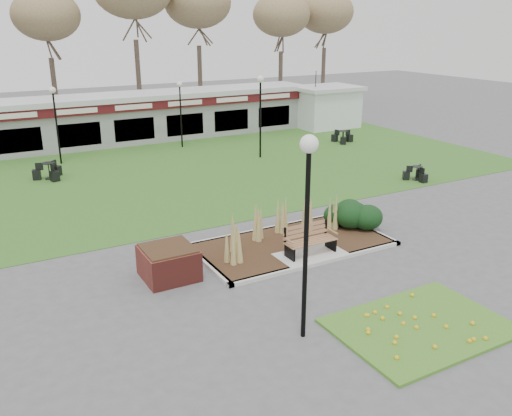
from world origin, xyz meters
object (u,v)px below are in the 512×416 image
service_hut (326,106)px  bistro_set_b (49,173)px  brick_planter (169,262)px  food_pavilion (127,118)px  park_bench (309,239)px  lamp_post_far_right (180,100)px  patio_umbrella (315,103)px  lamp_post_mid_right (260,99)px  bistro_set_c (416,175)px  bistro_set_d (342,139)px  lamp_post_near_left (308,194)px  lamp_post_far_left (55,108)px

service_hut → bistro_set_b: bearing=-166.9°
brick_planter → food_pavilion: bearing=76.9°
park_bench → lamp_post_far_right: (2.31, 16.61, 2.20)m
service_hut → patio_umbrella: bearing=180.0°
lamp_post_mid_right → patio_umbrella: size_ratio=1.58×
park_bench → patio_umbrella: bearing=54.7°
service_hut → lamp_post_mid_right: size_ratio=1.00×
lamp_post_mid_right → bistro_set_b: size_ratio=3.11×
bistro_set_c → bistro_set_d: (2.04, 8.27, 0.02)m
brick_planter → bistro_set_d: (15.77, 12.27, -0.22)m
service_hut → lamp_post_near_left: size_ratio=0.91×
brick_planter → bistro_set_c: brick_planter is taller
food_pavilion → bistro_set_c: size_ratio=20.14×
bistro_set_c → park_bench: bearing=-153.0°
lamp_post_mid_right → lamp_post_far_right: size_ratio=1.15×
brick_planter → lamp_post_mid_right: lamp_post_mid_right is taller
lamp_post_far_right → lamp_post_far_left: (-7.00, -0.60, 0.11)m
service_hut → park_bench: bearing=-127.3°
food_pavilion → bistro_set_c: bearing=-58.1°
patio_umbrella → lamp_post_near_left: bearing=-125.4°
lamp_post_near_left → food_pavilion: bearing=83.4°
lamp_post_far_right → bistro_set_d: size_ratio=2.81×
service_hut → bistro_set_c: size_ratio=3.60×
brick_planter → lamp_post_far_right: size_ratio=0.39×
park_bench → lamp_post_far_left: lamp_post_far_left is taller
brick_planter → bistro_set_b: brick_planter is taller
park_bench → service_hut: 22.32m
park_bench → brick_planter: bearing=170.3°
brick_planter → bistro_set_d: brick_planter is taller
food_pavilion → service_hut: 13.64m
lamp_post_near_left → patio_umbrella: bearing=54.6°
lamp_post_near_left → service_hut: bearing=53.0°
lamp_post_mid_right → bistro_set_d: bearing=7.9°
brick_planter → food_pavilion: food_pavilion is taller
service_hut → bistro_set_d: 5.32m
lamp_post_far_left → lamp_post_near_left: bearing=-84.3°
brick_planter → service_hut: 24.71m
food_pavilion → lamp_post_mid_right: bearing=-56.1°
brick_planter → lamp_post_near_left: (1.68, -4.50, 3.07)m
food_pavilion → service_hut: food_pavilion is taller
park_bench → bistro_set_b: park_bench is taller
park_bench → bistro_set_d: 17.29m
lamp_post_far_right → patio_umbrella: (10.25, 1.14, -1.02)m
food_pavilion → bistro_set_b: 8.67m
food_pavilion → bistro_set_c: 17.68m
food_pavilion → bistro_set_d: size_ratio=18.13×
lamp_post_mid_right → lamp_post_near_left: bearing=-116.2°
lamp_post_near_left → lamp_post_far_left: bearing=95.7°
service_hut → food_pavilion: bearing=171.7°
bistro_set_d → patio_umbrella: bearing=75.9°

